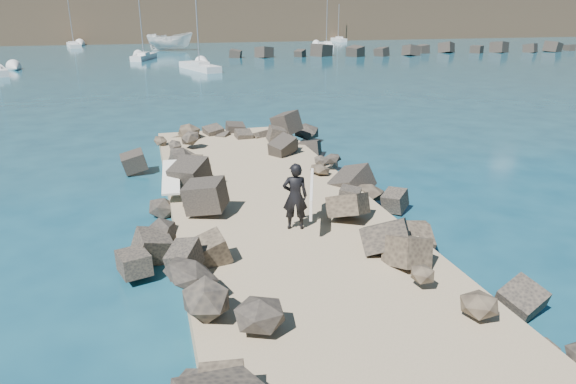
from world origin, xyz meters
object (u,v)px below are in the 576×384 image
Objects in this scene: boat_imported at (170,41)px; surfer_with_board at (297,196)px; surfboard_resting at (171,180)px; sailboat_d at (326,45)px.

boat_imported is 3.34× the size of surfer_with_board.
sailboat_d reaches higher than surfboard_resting.
boat_imported reaches higher than surfer_with_board.
sailboat_d reaches higher than surfer_with_board.
surfboard_resting is 0.27× the size of sailboat_d.
boat_imported is 73.50m from surfer_with_board.
sailboat_d reaches higher than boat_imported.
sailboat_d is (30.36, 70.58, -0.69)m from surfboard_resting.
surfboard_resting is at bearing -113.28° from sailboat_d.
surfboard_resting is 76.83m from sailboat_d.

